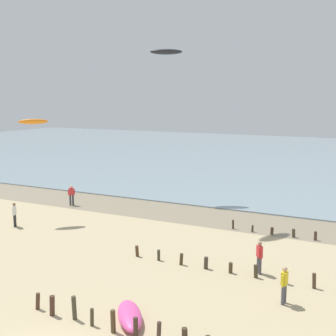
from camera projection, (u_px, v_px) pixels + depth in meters
wet_sand_strip at (232, 220)px, 32.85m from camera, size 120.00×5.29×0.01m
sea at (312, 158)px, 66.15m from camera, size 160.00×70.00×0.10m
groyne_near at (162, 334)px, 16.26m from camera, size 13.00×0.37×1.01m
groyne_mid at (301, 279)px, 21.29m from camera, size 18.18×0.33×0.79m
person_nearest_camera at (71, 194)px, 37.19m from camera, size 0.45×0.41×1.71m
person_mid_beach at (15, 214)px, 31.01m from camera, size 0.39×0.47×1.71m
person_by_waterline at (259, 256)px, 22.72m from camera, size 0.39×0.47×1.71m
person_far_down_beach at (284, 284)px, 19.37m from camera, size 0.26×0.57×1.71m
grounded_kite at (130, 315)px, 17.92m from camera, size 2.35×2.65×0.52m
kite_aloft_2 at (33, 122)px, 32.28m from camera, size 2.05×2.01×0.56m
kite_aloft_4 at (166, 52)px, 38.80m from camera, size 2.97×2.03×0.56m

